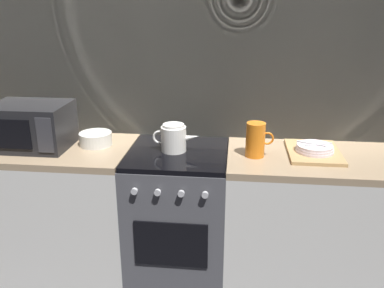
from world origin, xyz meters
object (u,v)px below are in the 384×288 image
(stove_unit, at_px, (178,218))
(mixing_bowl, at_px, (96,139))
(microwave, at_px, (31,126))
(kettle, at_px, (174,138))
(pitcher, at_px, (256,140))
(dish_pile, at_px, (314,150))

(stove_unit, distance_m, mixing_bowl, 0.72)
(stove_unit, relative_size, microwave, 1.96)
(kettle, relative_size, pitcher, 1.42)
(kettle, bearing_deg, pitcher, -4.13)
(microwave, relative_size, kettle, 1.62)
(kettle, relative_size, mixing_bowl, 1.42)
(stove_unit, relative_size, dish_pile, 2.25)
(mixing_bowl, distance_m, pitcher, 0.99)
(dish_pile, bearing_deg, microwave, -178.04)
(kettle, distance_m, pitcher, 0.48)
(stove_unit, xyz_separation_m, microwave, (-0.90, -0.01, 0.59))
(dish_pile, bearing_deg, pitcher, -168.64)
(stove_unit, height_order, pitcher, pitcher)
(pitcher, bearing_deg, kettle, 175.87)
(dish_pile, bearing_deg, mixing_bowl, 179.34)
(stove_unit, distance_m, dish_pile, 0.93)
(microwave, relative_size, dish_pile, 1.15)
(microwave, distance_m, mixing_bowl, 0.39)
(pitcher, bearing_deg, microwave, 179.52)
(microwave, bearing_deg, dish_pile, 1.96)
(stove_unit, height_order, microwave, microwave)
(microwave, distance_m, pitcher, 1.35)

